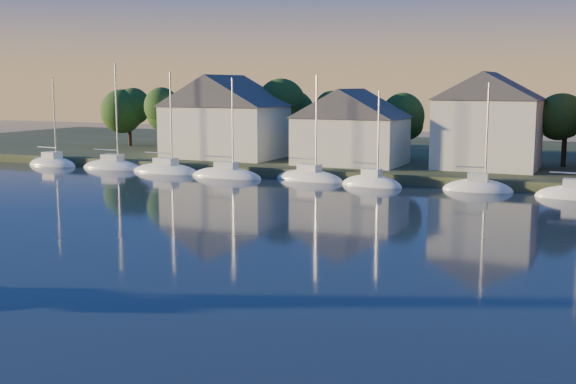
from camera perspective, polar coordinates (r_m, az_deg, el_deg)
The scene contains 7 objects.
shoreline_land at distance 93.88m, azimuth 12.12°, elevation 2.49°, with size 160.00×50.00×2.00m, color #2E3720.
wooden_dock at distance 71.73m, azimuth 8.12°, elevation 0.79°, with size 120.00×3.00×1.00m, color brown.
clubhouse_west at distance 85.36m, azimuth -4.99°, elevation 6.06°, with size 13.65×9.45×9.64m.
clubhouse_centre at distance 77.83m, azimuth 5.00°, elevation 5.24°, with size 11.55×8.40×8.08m.
clubhouse_east at distance 76.26m, azimuth 15.53°, elevation 5.55°, with size 10.50×8.40×9.80m.
tree_line at distance 81.28m, azimuth 11.81°, elevation 6.67°, with size 93.40×5.40×8.90m.
moored_fleet at distance 68.87m, azimuth 7.42°, elevation 0.57°, with size 87.50×2.40×12.05m.
Camera 1 is at (20.00, -16.23, 9.49)m, focal length 45.00 mm.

